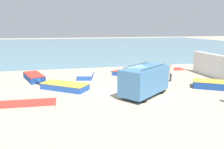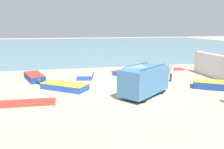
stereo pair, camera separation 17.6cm
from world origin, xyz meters
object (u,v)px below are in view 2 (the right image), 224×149
Objects in this scene: fishing_rowboat_0 at (24,106)px; fishing_rowboat_3 at (35,77)px; parked_van at (145,80)px; fishing_rowboat_4 at (86,75)px; fishing_rowboat_5 at (130,74)px; fisherman_1 at (171,72)px; fishing_rowboat_1 at (170,71)px; fishing_rowboat_6 at (219,85)px; fishing_rowboat_2 at (63,86)px.

fishing_rowboat_3 is (-0.34, 8.84, 0.06)m from fishing_rowboat_0.
fishing_rowboat_0 is (-9.19, -1.32, -1.04)m from parked_van.
fishing_rowboat_3 reaches higher than fishing_rowboat_4.
fisherman_1 is (3.49, -3.23, 0.79)m from fishing_rowboat_5.
fishing_rowboat_0 is 8.85m from fishing_rowboat_3.
parked_van is at bearing -127.01° from fishing_rowboat_1.
fishing_rowboat_5 is at bearing 164.75° from fishing_rowboat_6.
fisherman_1 is at bearing 161.12° from fishing_rowboat_6.
fishing_rowboat_0 is at bearing -148.61° from fisherman_1.
parked_van is 5.92m from fisherman_1.
fishing_rowboat_0 is 1.11× the size of fishing_rowboat_5.
fishing_rowboat_6 reaches higher than fishing_rowboat_3.
fishing_rowboat_5 is at bearing 44.56° from parked_van.
parked_van is 1.04× the size of fishing_rowboat_2.
fishing_rowboat_0 is 16.70m from fishing_rowboat_6.
fishing_rowboat_5 is at bearing -173.26° from fishing_rowboat_1.
fishing_rowboat_1 is 5.31m from fishing_rowboat_5.
fishing_rowboat_5 is 9.41m from fishing_rowboat_6.
fishing_rowboat_2 is 1.12× the size of fishing_rowboat_5.
fishing_rowboat_5 is at bearing -116.75° from fishing_rowboat_2.
parked_van reaches higher than fishing_rowboat_1.
fishing_rowboat_6 is at bearing -35.30° from parked_van.
parked_van reaches higher than fishing_rowboat_2.
fishing_rowboat_6 is (11.46, -7.42, 0.08)m from fishing_rowboat_4.
fishing_rowboat_3 is 2.72× the size of fisherman_1.
parked_van is 2.86× the size of fisherman_1.
fishing_rowboat_6 is at bearing 47.74° from fishing_rowboat_3.
fishing_rowboat_0 is at bearing 150.14° from parked_van.
fishing_rowboat_0 is 17.80m from fishing_rowboat_1.
fishing_rowboat_5 is 0.88× the size of fishing_rowboat_6.
parked_van is 1.02× the size of fishing_rowboat_6.
fishing_rowboat_4 reaches higher than fishing_rowboat_5.
fishing_rowboat_5 is at bearing -137.81° from fishing_rowboat_0.
fishing_rowboat_2 is 1.01× the size of fishing_rowboat_3.
fishing_rowboat_3 is 18.41m from fishing_rowboat_6.
fishing_rowboat_2 is at bearing -159.27° from fishing_rowboat_1.
fishing_rowboat_6 is at bearing -78.11° from fishing_rowboat_1.
fishing_rowboat_0 is 13.21m from fishing_rowboat_5.
fishing_rowboat_3 is at bearing -18.29° from fishing_rowboat_2.
fishing_rowboat_1 is at bearing 12.50° from parked_van.
fishing_rowboat_2 reaches higher than fishing_rowboat_5.
fisherman_1 is (13.95, -3.58, 0.72)m from fishing_rowboat_3.
fishing_rowboat_2 is 1.20× the size of fishing_rowboat_4.
fishing_rowboat_2 is (-12.78, -4.22, 0.00)m from fishing_rowboat_1.
fishing_rowboat_2 is (-6.55, 3.35, -1.02)m from parked_van.
fishing_rowboat_1 is at bearing 70.81° from fishing_rowboat_3.
fishing_rowboat_6 is at bearing -155.90° from fishing_rowboat_2.
fishing_rowboat_2 is at bearing 16.17° from fishing_rowboat_3.
fishing_rowboat_1 reaches higher than fishing_rowboat_4.
fishing_rowboat_3 is at bearing 105.05° from fishing_rowboat_4.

